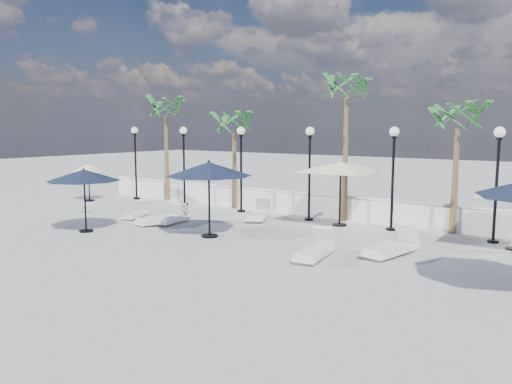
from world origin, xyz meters
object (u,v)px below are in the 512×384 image
Objects in this scene: lounger_4 at (391,247)px; parasol_navy_left at (84,176)px; lounger_5 at (315,250)px; lounger_0 at (135,213)px; lounger_1 at (162,218)px; parasol_cream_small at (88,168)px; parasol_navy_mid at (209,170)px; lounger_2 at (173,218)px; lounger_3 at (259,214)px; parasol_cream_sq_a at (341,162)px.

parasol_navy_left is (-10.41, -3.13, 1.81)m from lounger_4.
lounger_5 is (-1.71, -1.61, -0.02)m from lounger_4.
lounger_4 reaches higher than lounger_0.
lounger_1 reaches higher than lounger_5.
lounger_4 is 11.02m from parasol_navy_left.
lounger_0 is at bearing -18.67° from parasol_cream_small.
lounger_5 is 0.68× the size of parasol_navy_mid.
lounger_4 reaches higher than lounger_2.
lounger_1 is 1.05× the size of parasol_cream_small.
parasol_navy_left reaches higher than lounger_3.
parasol_navy_left reaches higher than lounger_2.
parasol_navy_mid is 11.11m from parasol_cream_small.
lounger_1 is 0.48m from lounger_2.
parasol_cream_small is (-6.44, 4.88, -0.34)m from parasol_navy_left.
parasol_cream_sq_a is 13.65m from parasol_cream_small.
lounger_0 is 5.26m from lounger_3.
parasol_navy_left reaches higher than lounger_5.
lounger_0 is 6.27m from parasol_cream_small.
lounger_0 is 1.97m from lounger_1.
parasol_navy_left is 9.60m from parasol_cream_sq_a.
lounger_3 is at bearing 64.92° from lounger_1.
parasol_cream_small is (-10.27, -0.77, 1.48)m from lounger_3.
lounger_5 is at bearing -125.60° from lounger_4.
lounger_5 is at bearing -72.04° from parasol_cream_sq_a.
lounger_3 is 7.07m from parasol_navy_left.
lounger_2 is 0.87× the size of lounger_3.
lounger_1 is 0.70× the size of parasol_navy_mid.
lounger_4 is 1.10× the size of lounger_5.
lounger_4 is 2.35m from lounger_5.
parasol_cream_small reaches higher than lounger_2.
lounger_2 is 3.68m from parasol_navy_mid.
parasol_cream_small is (-7.91, 1.87, 1.51)m from lounger_2.
parasol_navy_mid is at bearing -30.43° from lounger_2.
parasol_cream_sq_a is at bearing 21.32° from lounger_2.
lounger_3 is 4.03m from parasol_cream_sq_a.
lounger_5 is at bearing -21.74° from lounger_2.
lounger_1 is 3.72m from parasol_navy_mid.
parasol_navy_mid is 1.48× the size of parasol_cream_small.
lounger_0 is at bearing -155.70° from parasol_cream_sq_a.
parasol_cream_small is at bearing 161.13° from lounger_3.
lounger_3 is 7.04m from lounger_4.
lounger_0 is 0.31× the size of parasol_cream_sq_a.
parasol_navy_mid is (3.01, -0.61, 2.11)m from lounger_1.
lounger_5 is 5.64m from parasol_cream_sq_a.
lounger_2 is 7.38m from lounger_5.
parasol_cream_small reaches higher than lounger_5.
lounger_3 reaches higher than lounger_5.
parasol_navy_left is 4.71m from parasol_navy_mid.
lounger_2 is at bearing -13.30° from parasol_cream_small.
lounger_3 is at bearing 130.53° from lounger_5.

